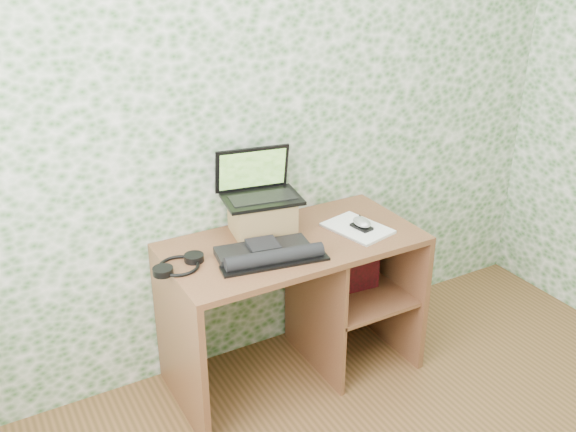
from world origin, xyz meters
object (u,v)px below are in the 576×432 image
riser (262,217)px  notepad (357,228)px  desk (304,284)px  keyboard (268,253)px  laptop (258,187)px

riser → notepad: size_ratio=0.91×
desk → riser: bearing=144.8°
notepad → riser: bearing=141.9°
notepad → keyboard: bearing=171.8°
notepad → laptop: bearing=137.8°
laptop → notepad: laptop is taller
riser → keyboard: 0.26m
laptop → notepad: size_ratio=1.27×
desk → laptop: (-0.16, 0.15, 0.49)m
laptop → riser: bearing=-80.4°
keyboard → notepad: size_ratio=1.60×
desk → laptop: bearing=136.8°
desk → keyboard: size_ratio=2.47×
riser → notepad: bearing=-24.9°
riser → laptop: (0.00, 0.04, 0.14)m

